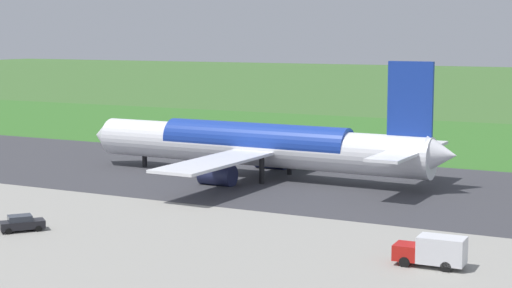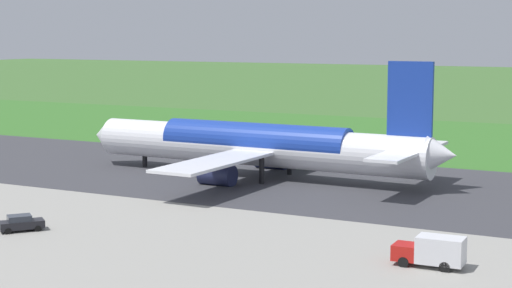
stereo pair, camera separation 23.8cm
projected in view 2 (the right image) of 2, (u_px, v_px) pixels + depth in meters
ground_plane at (222, 174)px, 115.18m from camera, size 800.00×800.00×0.00m
runway_asphalt at (222, 174)px, 115.17m from camera, size 600.00×38.88×0.06m
grass_verge_foreground at (342, 139)px, 153.80m from camera, size 600.00×80.00×0.04m
airliner_main at (259, 145)px, 112.05m from camera, size 54.03×44.11×15.88m
service_car_followme at (21, 223)px, 81.81m from camera, size 4.04×4.40×1.62m
service_truck_fuel at (432, 251)px, 69.09m from camera, size 5.88×2.48×2.65m
no_stopping_sign at (241, 129)px, 158.36m from camera, size 0.60×0.10×2.23m
traffic_cone_orange at (223, 129)px, 168.32m from camera, size 0.40×0.40×0.55m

